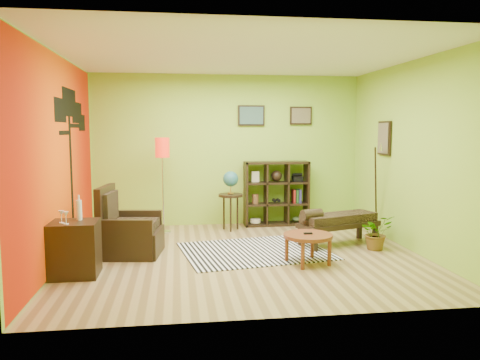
{
  "coord_description": "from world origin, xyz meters",
  "views": [
    {
      "loc": [
        -0.94,
        -6.47,
        1.8
      ],
      "look_at": [
        -0.02,
        0.35,
        1.05
      ],
      "focal_mm": 35.0,
      "sensor_mm": 36.0,
      "label": 1
    }
  ],
  "objects": [
    {
      "name": "floor_lamp",
      "position": [
        -1.18,
        1.65,
        1.34
      ],
      "size": [
        0.25,
        0.25,
        1.65
      ],
      "color": "silver",
      "rests_on": "ground"
    },
    {
      "name": "armchair",
      "position": [
        -1.66,
        0.29,
        0.3
      ],
      "size": [
        0.92,
        0.92,
        0.99
      ],
      "color": "black",
      "rests_on": "ground"
    },
    {
      "name": "potted_plant",
      "position": [
        2.01,
        0.07,
        0.2
      ],
      "size": [
        0.59,
        0.63,
        0.41
      ],
      "primitive_type": "imported",
      "rotation": [
        0.0,
        0.0,
        0.26
      ],
      "color": "#26661E",
      "rests_on": "ground"
    },
    {
      "name": "bench",
      "position": [
        1.51,
        0.41,
        0.38
      ],
      "size": [
        1.38,
        0.85,
        0.6
      ],
      "color": "black",
      "rests_on": "ground"
    },
    {
      "name": "zebra_rug",
      "position": [
        0.19,
        0.2,
        0.01
      ],
      "size": [
        2.31,
        1.91,
        0.01
      ],
      "primitive_type": "cube",
      "rotation": [
        0.0,
        0.0,
        0.16
      ],
      "color": "white",
      "rests_on": "ground"
    },
    {
      "name": "ground",
      "position": [
        0.0,
        0.0,
        0.0
      ],
      "size": [
        5.0,
        5.0,
        0.0
      ],
      "primitive_type": "plane",
      "color": "tan",
      "rests_on": "ground"
    },
    {
      "name": "room_shell",
      "position": [
        -0.09,
        0.01,
        1.8
      ],
      "size": [
        5.04,
        4.54,
        2.82
      ],
      "color": "#99CA3A",
      "rests_on": "ground"
    },
    {
      "name": "coffee_table",
      "position": [
        0.79,
        -0.51,
        0.35
      ],
      "size": [
        0.66,
        0.66,
        0.42
      ],
      "color": "brown",
      "rests_on": "ground"
    },
    {
      "name": "cube_shelf",
      "position": [
        0.91,
        2.03,
        0.6
      ],
      "size": [
        1.2,
        0.35,
        1.2
      ],
      "color": "black",
      "rests_on": "ground"
    },
    {
      "name": "globe_table",
      "position": [
        -0.0,
        1.7,
        0.8
      ],
      "size": [
        0.43,
        0.43,
        1.06
      ],
      "color": "black",
      "rests_on": "ground"
    },
    {
      "name": "side_cabinet",
      "position": [
        -2.2,
        -0.64,
        0.34
      ],
      "size": [
        0.57,
        0.52,
        0.99
      ],
      "color": "black",
      "rests_on": "ground"
    }
  ]
}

